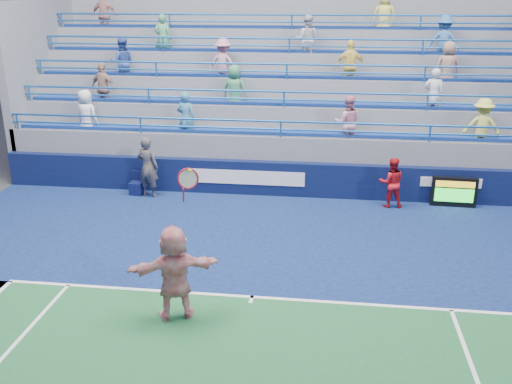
# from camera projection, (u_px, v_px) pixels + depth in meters

# --- Properties ---
(ground) EXTENTS (120.00, 120.00, 0.00)m
(ground) POSITION_uv_depth(u_px,v_px,m) (252.00, 298.00, 12.10)
(ground) COLOR #333538
(sponsor_wall) EXTENTS (18.00, 0.32, 1.10)m
(sponsor_wall) POSITION_uv_depth(u_px,v_px,m) (280.00, 179.00, 17.99)
(sponsor_wall) COLOR #091333
(sponsor_wall) RESTS_ON ground
(bleacher_stand) EXTENTS (18.00, 5.60, 6.13)m
(bleacher_stand) POSITION_uv_depth(u_px,v_px,m) (289.00, 122.00, 21.19)
(bleacher_stand) COLOR slate
(bleacher_stand) RESTS_ON ground
(serve_speed_board) EXTENTS (1.33, 0.19, 0.92)m
(serve_speed_board) POSITION_uv_depth(u_px,v_px,m) (454.00, 192.00, 17.06)
(serve_speed_board) COLOR black
(serve_speed_board) RESTS_ON ground
(judge_chair) EXTENTS (0.44, 0.44, 0.73)m
(judge_chair) POSITION_uv_depth(u_px,v_px,m) (137.00, 187.00, 18.19)
(judge_chair) COLOR #0C133E
(judge_chair) RESTS_ON ground
(tennis_player) EXTENTS (1.89, 1.18, 3.13)m
(tennis_player) POSITION_uv_depth(u_px,v_px,m) (174.00, 273.00, 11.08)
(tennis_player) COLOR white
(tennis_player) RESTS_ON ground
(line_judge) EXTENTS (0.79, 0.60, 1.94)m
(line_judge) POSITION_uv_depth(u_px,v_px,m) (148.00, 167.00, 17.77)
(line_judge) COLOR #131634
(line_judge) RESTS_ON ground
(ball_girl) EXTENTS (0.78, 0.63, 1.53)m
(ball_girl) POSITION_uv_depth(u_px,v_px,m) (391.00, 183.00, 16.96)
(ball_girl) COLOR red
(ball_girl) RESTS_ON ground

